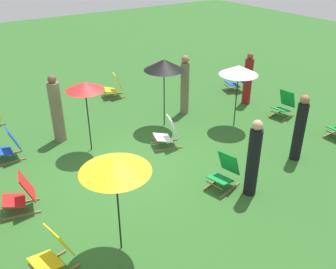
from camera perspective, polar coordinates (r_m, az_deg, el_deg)
name	(u,v)px	position (r m, az deg, el deg)	size (l,w,h in m)	color
ground_plane	(128,165)	(9.35, -6.14, -4.63)	(40.00, 40.00, 0.00)	#2D6026
deckchair_1	(114,87)	(13.29, -8.21, 7.21)	(0.65, 0.85, 0.83)	olive
deckchair_2	(53,252)	(6.78, -17.10, -16.79)	(0.62, 0.84, 0.83)	olive
deckchair_4	(224,172)	(8.45, 8.59, -5.72)	(0.64, 0.85, 0.83)	olive
deckchair_5	(236,81)	(13.94, 10.34, 8.04)	(0.68, 0.87, 0.83)	olive
deckchair_6	(168,134)	(9.95, 0.02, 0.15)	(0.68, 0.87, 0.83)	olive
deckchair_8	(284,105)	(12.22, 17.26, 4.31)	(0.59, 0.83, 0.83)	olive
deckchair_9	(8,146)	(10.18, -23.18, -1.62)	(0.50, 0.77, 0.83)	olive
deckchair_11	(21,195)	(8.24, -21.50, -8.55)	(0.63, 0.85, 0.83)	olive
umbrella_0	(115,164)	(6.05, -8.10, -4.55)	(1.19, 1.19, 1.93)	black
umbrella_1	(164,65)	(10.53, -0.62, 10.56)	(1.14, 1.14, 2.02)	black
umbrella_2	(85,87)	(9.40, -12.57, 7.14)	(0.96, 0.96, 1.89)	black
umbrella_3	(239,70)	(10.74, 10.73, 9.62)	(1.10, 1.10, 1.86)	black
person_0	(248,80)	(12.74, 12.06, 8.14)	(0.36, 0.36, 1.73)	maroon
person_1	(57,110)	(10.46, -16.62, 3.55)	(0.40, 0.40, 1.88)	#72664C
person_2	(253,160)	(8.07, 12.86, -3.74)	(0.31, 0.31, 1.78)	black
person_3	(300,129)	(9.70, 19.42, 0.83)	(0.37, 0.37, 1.73)	black
person_4	(185,85)	(11.72, 2.57, 7.48)	(0.30, 0.30, 1.87)	#72664C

